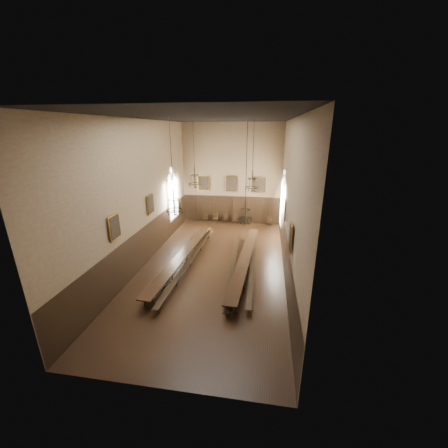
% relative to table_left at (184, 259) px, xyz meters
% --- Properties ---
extents(floor, '(9.00, 18.00, 0.02)m').
position_rel_table_left_xyz_m(floor, '(1.93, 0.16, -0.42)').
color(floor, black).
rests_on(floor, ground).
extents(ceiling, '(9.00, 18.00, 0.02)m').
position_rel_table_left_xyz_m(ceiling, '(1.93, 0.16, 8.60)').
color(ceiling, black).
rests_on(ceiling, ground).
extents(wall_back, '(9.00, 0.02, 9.00)m').
position_rel_table_left_xyz_m(wall_back, '(1.93, 9.17, 4.09)').
color(wall_back, '#7B664B').
rests_on(wall_back, ground).
extents(wall_front, '(9.00, 0.02, 9.00)m').
position_rel_table_left_xyz_m(wall_front, '(1.93, -8.85, 4.09)').
color(wall_front, '#7B664B').
rests_on(wall_front, ground).
extents(wall_left, '(0.02, 18.00, 9.00)m').
position_rel_table_left_xyz_m(wall_left, '(-2.58, 0.16, 4.09)').
color(wall_left, '#7B664B').
rests_on(wall_left, ground).
extents(wall_right, '(0.02, 18.00, 9.00)m').
position_rel_table_left_xyz_m(wall_right, '(6.44, 0.16, 4.09)').
color(wall_right, '#7B664B').
rests_on(wall_right, ground).
extents(wainscot_panelling, '(9.00, 18.00, 2.50)m').
position_rel_table_left_xyz_m(wainscot_panelling, '(1.93, 0.16, 0.84)').
color(wainscot_panelling, black).
rests_on(wainscot_panelling, floor).
extents(table_left, '(1.46, 10.49, 0.82)m').
position_rel_table_left_xyz_m(table_left, '(0.00, 0.00, 0.00)').
color(table_left, black).
rests_on(table_left, floor).
extents(table_right, '(1.29, 10.37, 0.81)m').
position_rel_table_left_xyz_m(table_right, '(3.98, 0.17, -0.00)').
color(table_right, black).
rests_on(table_right, floor).
extents(bench_left_outer, '(0.34, 9.54, 0.43)m').
position_rel_table_left_xyz_m(bench_left_outer, '(-0.65, 0.23, -0.13)').
color(bench_left_outer, black).
rests_on(bench_left_outer, floor).
extents(bench_left_inner, '(0.76, 10.62, 0.48)m').
position_rel_table_left_xyz_m(bench_left_inner, '(0.45, -0.06, -0.10)').
color(bench_left_inner, black).
rests_on(bench_left_inner, floor).
extents(bench_right_inner, '(0.81, 9.96, 0.45)m').
position_rel_table_left_xyz_m(bench_right_inner, '(3.28, -0.10, -0.12)').
color(bench_right_inner, black).
rests_on(bench_right_inner, floor).
extents(bench_right_outer, '(0.44, 9.63, 0.43)m').
position_rel_table_left_xyz_m(bench_right_outer, '(4.46, 0.18, -0.13)').
color(bench_right_outer, black).
rests_on(bench_right_outer, floor).
extents(chair_1, '(0.41, 0.41, 0.86)m').
position_rel_table_left_xyz_m(chair_1, '(-0.46, 8.71, -0.15)').
color(chair_1, black).
rests_on(chair_1, floor).
extents(chair_2, '(0.43, 0.43, 0.89)m').
position_rel_table_left_xyz_m(chair_2, '(0.43, 8.77, -0.14)').
color(chair_2, black).
rests_on(chair_2, floor).
extents(chair_3, '(0.48, 0.48, 0.91)m').
position_rel_table_left_xyz_m(chair_3, '(1.39, 8.74, -0.13)').
color(chair_3, black).
rests_on(chair_3, floor).
extents(chair_4, '(0.42, 0.42, 0.90)m').
position_rel_table_left_xyz_m(chair_4, '(2.32, 8.66, -0.14)').
color(chair_4, black).
rests_on(chair_4, floor).
extents(chair_5, '(0.55, 0.55, 1.01)m').
position_rel_table_left_xyz_m(chair_5, '(3.45, 8.68, -0.10)').
color(chair_5, black).
rests_on(chair_5, floor).
extents(chair_7, '(0.43, 0.43, 0.94)m').
position_rel_table_left_xyz_m(chair_7, '(5.49, 8.66, -0.13)').
color(chair_7, black).
rests_on(chair_7, floor).
extents(chandelier_back_left, '(0.92, 0.92, 4.34)m').
position_rel_table_left_xyz_m(chandelier_back_left, '(0.16, 2.91, 4.68)').
color(chandelier_back_left, black).
rests_on(chandelier_back_left, ceiling).
extents(chandelier_back_right, '(0.90, 0.90, 4.42)m').
position_rel_table_left_xyz_m(chandelier_back_right, '(4.14, 2.62, 4.61)').
color(chandelier_back_right, black).
rests_on(chandelier_back_right, ceiling).
extents(chandelier_front_left, '(0.89, 0.89, 4.85)m').
position_rel_table_left_xyz_m(chandelier_front_left, '(0.26, -1.87, 4.20)').
color(chandelier_front_left, black).
rests_on(chandelier_front_left, ceiling).
extents(chandelier_front_right, '(0.76, 0.76, 5.00)m').
position_rel_table_left_xyz_m(chandelier_front_right, '(4.10, -2.37, 4.11)').
color(chandelier_front_right, black).
rests_on(chandelier_front_right, ceiling).
extents(portrait_back_0, '(1.10, 0.12, 1.40)m').
position_rel_table_left_xyz_m(portrait_back_0, '(-0.67, 9.04, 3.29)').
color(portrait_back_0, '#A77C28').
rests_on(portrait_back_0, wall_back).
extents(portrait_back_1, '(1.10, 0.12, 1.40)m').
position_rel_table_left_xyz_m(portrait_back_1, '(1.93, 9.04, 3.29)').
color(portrait_back_1, '#A77C28').
rests_on(portrait_back_1, wall_back).
extents(portrait_back_2, '(1.10, 0.12, 1.40)m').
position_rel_table_left_xyz_m(portrait_back_2, '(4.53, 9.04, 3.29)').
color(portrait_back_2, '#A77C28').
rests_on(portrait_back_2, wall_back).
extents(portrait_left_0, '(0.12, 1.00, 1.30)m').
position_rel_table_left_xyz_m(portrait_left_0, '(-2.45, 1.16, 3.29)').
color(portrait_left_0, '#A77C28').
rests_on(portrait_left_0, wall_left).
extents(portrait_left_1, '(0.12, 1.00, 1.30)m').
position_rel_table_left_xyz_m(portrait_left_1, '(-2.45, -3.34, 3.29)').
color(portrait_left_1, '#A77C28').
rests_on(portrait_left_1, wall_left).
extents(portrait_right_0, '(0.12, 1.00, 1.30)m').
position_rel_table_left_xyz_m(portrait_right_0, '(6.31, 1.16, 3.29)').
color(portrait_right_0, '#A77C28').
rests_on(portrait_right_0, wall_right).
extents(portrait_right_1, '(0.12, 1.00, 1.30)m').
position_rel_table_left_xyz_m(portrait_right_1, '(6.31, -3.34, 3.29)').
color(portrait_right_1, '#A77C28').
rests_on(portrait_right_1, wall_right).
extents(window_right, '(0.20, 2.20, 4.60)m').
position_rel_table_left_xyz_m(window_right, '(6.36, 5.66, 2.99)').
color(window_right, white).
rests_on(window_right, wall_right).
extents(window_left, '(0.20, 2.20, 4.60)m').
position_rel_table_left_xyz_m(window_left, '(-2.50, 5.66, 2.99)').
color(window_left, white).
rests_on(window_left, wall_left).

